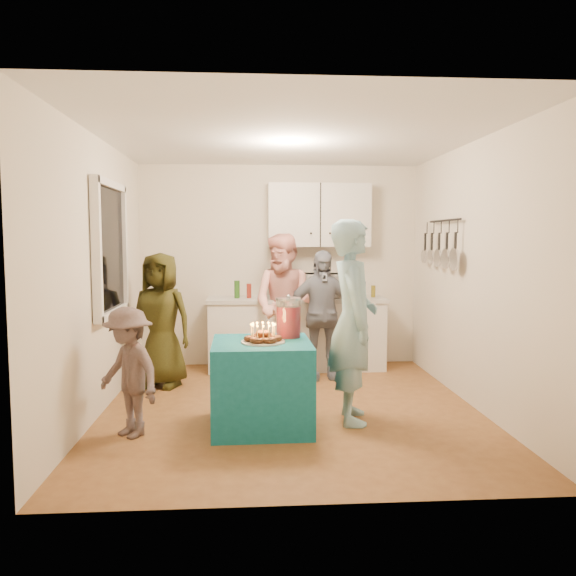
{
  "coord_description": "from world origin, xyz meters",
  "views": [
    {
      "loc": [
        -0.39,
        -5.34,
        1.65
      ],
      "look_at": [
        0.0,
        0.35,
        1.15
      ],
      "focal_mm": 35.0,
      "sensor_mm": 36.0,
      "label": 1
    }
  ],
  "objects": [
    {
      "name": "man_birthday",
      "position": [
        0.53,
        -0.4,
        0.91
      ],
      "size": [
        0.47,
        0.69,
        1.82
      ],
      "primitive_type": "imported",
      "rotation": [
        0.0,
        0.0,
        1.51
      ],
      "color": "#91C2D3",
      "rests_on": "floor"
    },
    {
      "name": "upper_cabinet",
      "position": [
        0.5,
        1.85,
        1.95
      ],
      "size": [
        1.3,
        0.3,
        0.8
      ],
      "primitive_type": "cube",
      "color": "white",
      "rests_on": "back_wall"
    },
    {
      "name": "party_table",
      "position": [
        -0.29,
        -0.52,
        0.38
      ],
      "size": [
        0.86,
        0.86,
        0.76
      ],
      "primitive_type": "cube",
      "rotation": [
        0.0,
        0.0,
        0.02
      ],
      "color": "#126678",
      "rests_on": "floor"
    },
    {
      "name": "woman_back_center",
      "position": [
        0.04,
        1.35,
        0.86
      ],
      "size": [
        1.02,
        0.93,
        1.71
      ],
      "primitive_type": "imported",
      "rotation": [
        0.0,
        0.0,
        -0.41
      ],
      "color": "#FF8885",
      "rests_on": "floor"
    },
    {
      "name": "woman_back_left",
      "position": [
        -1.38,
        0.94,
        0.75
      ],
      "size": [
        0.84,
        0.68,
        1.5
      ],
      "primitive_type": "imported",
      "rotation": [
        0.0,
        0.0,
        -0.31
      ],
      "color": "#504D17",
      "rests_on": "floor"
    },
    {
      "name": "left_wall",
      "position": [
        -1.8,
        0.0,
        1.3
      ],
      "size": [
        4.0,
        4.0,
        0.0
      ],
      "primitive_type": "plane",
      "color": "silver",
      "rests_on": "floor"
    },
    {
      "name": "back_wall",
      "position": [
        0.0,
        2.0,
        1.3
      ],
      "size": [
        3.6,
        3.6,
        0.0
      ],
      "primitive_type": "plane",
      "color": "silver",
      "rests_on": "floor"
    },
    {
      "name": "right_wall",
      "position": [
        1.8,
        0.0,
        1.3
      ],
      "size": [
        4.0,
        4.0,
        0.0
      ],
      "primitive_type": "plane",
      "color": "silver",
      "rests_on": "floor"
    },
    {
      "name": "countertop",
      "position": [
        0.2,
        1.7,
        0.89
      ],
      "size": [
        2.24,
        0.62,
        0.05
      ],
      "primitive_type": "cube",
      "color": "beige",
      "rests_on": "counter"
    },
    {
      "name": "punch_jar",
      "position": [
        -0.04,
        -0.32,
        0.93
      ],
      "size": [
        0.22,
        0.22,
        0.34
      ],
      "primitive_type": "cylinder",
      "color": "red",
      "rests_on": "party_table"
    },
    {
      "name": "ceiling",
      "position": [
        0.0,
        0.0,
        2.6
      ],
      "size": [
        4.0,
        4.0,
        0.0
      ],
      "primitive_type": "plane",
      "color": "white",
      "rests_on": "floor"
    },
    {
      "name": "counter",
      "position": [
        0.2,
        1.7,
        0.43
      ],
      "size": [
        2.2,
        0.58,
        0.86
      ],
      "primitive_type": "cube",
      "color": "white",
      "rests_on": "floor"
    },
    {
      "name": "pot_rack",
      "position": [
        1.72,
        0.7,
        1.6
      ],
      "size": [
        0.12,
        1.0,
        0.6
      ],
      "primitive_type": "cube",
      "color": "black",
      "rests_on": "right_wall"
    },
    {
      "name": "window_night",
      "position": [
        -1.77,
        0.3,
        1.55
      ],
      "size": [
        0.04,
        1.0,
        1.2
      ],
      "primitive_type": "cube",
      "color": "black",
      "rests_on": "left_wall"
    },
    {
      "name": "floor",
      "position": [
        0.0,
        0.0,
        0.0
      ],
      "size": [
        4.0,
        4.0,
        0.0
      ],
      "primitive_type": "plane",
      "color": "brown",
      "rests_on": "ground"
    },
    {
      "name": "child_near_left",
      "position": [
        -1.4,
        -0.67,
        0.55
      ],
      "size": [
        0.79,
        0.78,
        1.09
      ],
      "primitive_type": "imported",
      "rotation": [
        0.0,
        0.0,
        -0.75
      ],
      "color": "#4E3E3E",
      "rests_on": "floor"
    },
    {
      "name": "donut_cake",
      "position": [
        -0.28,
        -0.57,
        0.85
      ],
      "size": [
        0.38,
        0.38,
        0.18
      ],
      "primitive_type": null,
      "color": "#381C0C",
      "rests_on": "party_table"
    },
    {
      "name": "woman_back_right",
      "position": [
        0.45,
        1.18,
        0.76
      ],
      "size": [
        0.92,
        0.45,
        1.52
      ],
      "primitive_type": "imported",
      "rotation": [
        0.0,
        0.0,
        0.09
      ],
      "color": "black",
      "rests_on": "floor"
    },
    {
      "name": "microwave",
      "position": [
        0.47,
        1.7,
        1.06
      ],
      "size": [
        0.57,
        0.4,
        0.3
      ],
      "primitive_type": "imported",
      "rotation": [
        0.0,
        0.0,
        -0.06
      ],
      "color": "white",
      "rests_on": "countertop"
    }
  ]
}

